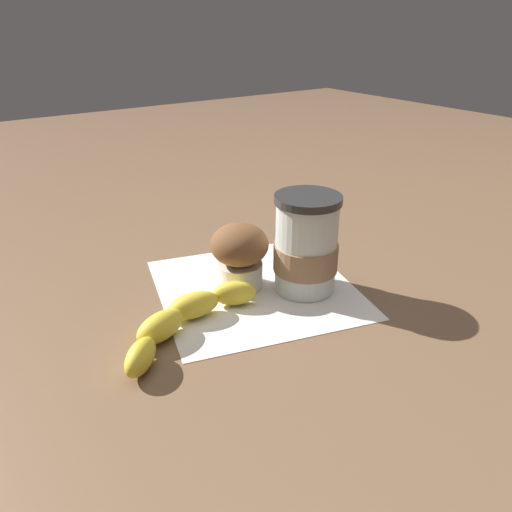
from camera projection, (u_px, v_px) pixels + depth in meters
The scene contains 5 objects.
ground_plane at pixel (256, 289), 0.70m from camera, with size 3.00×3.00×0.00m, color brown.
paper_napkin at pixel (256, 288), 0.70m from camera, with size 0.26×0.26×0.00m, color white.
coffee_cup at pixel (306, 246), 0.67m from camera, with size 0.09×0.09×0.14m.
muffin at pixel (240, 253), 0.68m from camera, with size 0.08×0.08×0.09m.
banana at pixel (183, 318), 0.60m from camera, with size 0.22×0.11×0.03m.
Camera 1 is at (0.35, 0.50, 0.35)m, focal length 35.00 mm.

